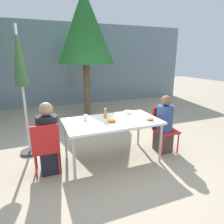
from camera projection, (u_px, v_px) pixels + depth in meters
name	position (u px, v px, depth m)	size (l,w,h in m)	color
ground_plane	(112.00, 159.00, 3.64)	(24.00, 24.00, 0.00)	tan
building_facade	(65.00, 65.00, 7.46)	(10.00, 0.20, 3.00)	slate
dining_table	(112.00, 123.00, 3.45)	(1.63, 0.90, 0.75)	white
chair_left	(46.00, 145.00, 3.06)	(0.41, 0.41, 0.86)	red
person_left	(49.00, 140.00, 3.14)	(0.34, 0.34, 1.15)	black
chair_right	(164.00, 126.00, 3.93)	(0.42, 0.42, 0.86)	red
person_right	(164.00, 125.00, 3.83)	(0.31, 0.31, 1.12)	#473D33
closed_umbrella	(20.00, 67.00, 3.44)	(0.36, 0.36, 2.34)	#333333
plate_0	(150.00, 120.00, 3.40)	(0.23, 0.23, 0.06)	white
plate_1	(112.00, 121.00, 3.32)	(0.25, 0.25, 0.07)	white
bottle	(105.00, 113.00, 3.54)	(0.06, 0.06, 0.19)	#B7751E
drinking_cup	(86.00, 117.00, 3.42)	(0.07, 0.07, 0.10)	white
salad_bowl	(128.00, 112.00, 3.81)	(0.16, 0.16, 0.06)	white
tree_behind_left	(85.00, 28.00, 5.82)	(1.72, 1.72, 3.68)	brown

